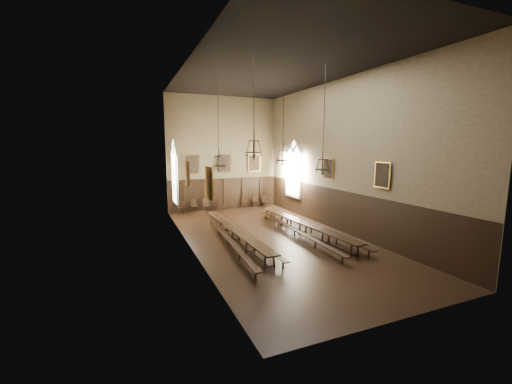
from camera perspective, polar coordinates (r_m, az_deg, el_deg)
floor at (r=17.78m, az=2.83°, el=-8.42°), size 9.00×18.00×0.02m
ceiling at (r=17.45m, az=3.06°, el=21.23°), size 9.00×18.00×0.02m
wall_back at (r=25.45m, az=-5.91°, el=6.95°), size 9.00×0.02×9.00m
wall_front at (r=9.72m, az=26.55°, el=3.75°), size 9.00×0.02×9.00m
wall_left at (r=15.62m, az=-12.24°, el=5.89°), size 0.02×18.00×9.00m
wall_right at (r=19.41m, az=15.12°, el=6.25°), size 0.02×18.00×9.00m
wainscot_panelling at (r=17.46m, az=2.86°, el=-4.46°), size 9.00×18.00×2.50m
table_left at (r=17.11m, az=-3.76°, el=-7.82°), size 0.82×9.23×0.72m
table_right at (r=18.65m, az=8.50°, el=-6.48°), size 1.09×9.54×0.74m
bench_left_outer at (r=16.55m, az=-5.15°, el=-8.70°), size 0.90×9.69×0.44m
bench_left_inner at (r=17.19m, az=-1.43°, el=-8.06°), size 0.38×9.10×0.41m
bench_right_inner at (r=18.17m, az=7.05°, el=-7.15°), size 0.71×9.86×0.44m
bench_right_outer at (r=18.96m, az=10.01°, el=-6.54°), size 0.72×9.94×0.45m
chair_0 at (r=24.60m, az=-13.44°, el=-3.18°), size 0.53×0.53×0.96m
chair_1 at (r=24.91m, az=-11.13°, el=-2.92°), size 0.49×0.49×1.01m
chair_2 at (r=25.04m, az=-9.00°, el=-2.80°), size 0.52×0.52×1.03m
chair_3 at (r=25.28m, az=-6.46°, el=-2.74°), size 0.43×0.43×0.88m
chair_5 at (r=26.04m, az=-2.11°, el=-2.31°), size 0.49×0.49×0.96m
chair_6 at (r=26.32m, az=-0.08°, el=-2.21°), size 0.48×0.48×0.92m
chair_7 at (r=26.58m, az=1.61°, el=-2.11°), size 0.52×0.52×0.92m
chandelier_back_left at (r=18.97m, az=-6.77°, el=5.75°), size 0.88×0.88×5.22m
chandelier_back_right at (r=20.04m, az=4.91°, el=6.62°), size 0.93×0.93×4.95m
chandelier_front_left at (r=14.04m, az=-0.37°, el=8.47°), size 0.78×0.78×4.29m
chandelier_front_right at (r=15.95m, az=12.03°, el=5.40°), size 0.77×0.77×5.18m
portrait_back_0 at (r=24.73m, az=-11.59°, el=4.92°), size 1.10×0.12×1.40m
portrait_back_1 at (r=25.36m, az=-5.79°, el=5.13°), size 1.10×0.12×1.40m
portrait_back_2 at (r=26.23m, az=-0.33°, el=5.28°), size 1.10×0.12×1.40m
portrait_left_0 at (r=16.68m, az=-12.34°, el=3.28°), size 0.12×1.00×1.30m
portrait_left_1 at (r=12.30m, az=-8.54°, el=1.60°), size 0.12×1.00×1.30m
portrait_right_0 at (r=20.17m, az=13.00°, el=4.12°), size 0.12×1.00×1.30m
portrait_right_1 at (r=16.73m, az=21.99°, el=2.87°), size 0.12×1.00×1.30m
window_right at (r=24.01m, az=6.81°, el=4.22°), size 0.20×2.20×4.60m
window_left at (r=21.13m, az=-14.66°, el=3.43°), size 0.20×2.20×4.60m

